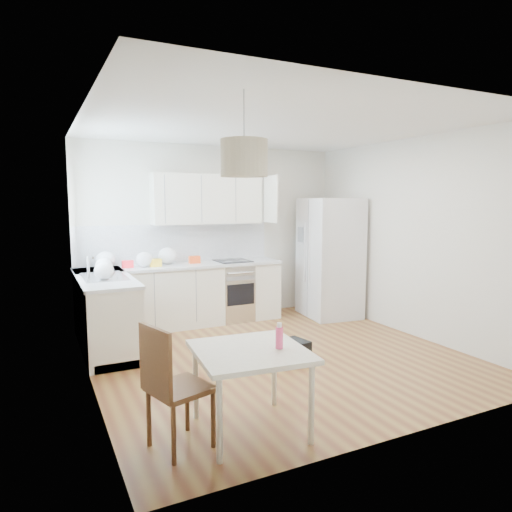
{
  "coord_description": "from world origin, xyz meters",
  "views": [
    {
      "loc": [
        -2.56,
        -4.65,
        1.85
      ],
      "look_at": [
        -0.08,
        0.4,
        1.17
      ],
      "focal_mm": 32.0,
      "sensor_mm": 36.0,
      "label": 1
    }
  ],
  "objects_px": {
    "dining_table": "(250,358)",
    "refrigerator": "(330,257)",
    "dining_chair": "(180,385)",
    "gym_bag": "(288,351)"
  },
  "relations": [
    {
      "from": "dining_table",
      "to": "dining_chair",
      "type": "relative_size",
      "value": 0.97
    },
    {
      "from": "dining_table",
      "to": "dining_chair",
      "type": "distance_m",
      "value": 0.59
    },
    {
      "from": "dining_table",
      "to": "refrigerator",
      "type": "bearing_deg",
      "value": 51.19
    },
    {
      "from": "refrigerator",
      "to": "dining_chair",
      "type": "relative_size",
      "value": 1.96
    },
    {
      "from": "refrigerator",
      "to": "dining_table",
      "type": "relative_size",
      "value": 2.02
    },
    {
      "from": "refrigerator",
      "to": "dining_table",
      "type": "bearing_deg",
      "value": -127.55
    },
    {
      "from": "dining_chair",
      "to": "gym_bag",
      "type": "distance_m",
      "value": 2.12
    },
    {
      "from": "dining_chair",
      "to": "gym_bag",
      "type": "xyz_separation_m",
      "value": [
        1.66,
        1.26,
        -0.37
      ]
    },
    {
      "from": "refrigerator",
      "to": "gym_bag",
      "type": "height_order",
      "value": "refrigerator"
    },
    {
      "from": "dining_chair",
      "to": "dining_table",
      "type": "bearing_deg",
      "value": -17.29
    }
  ]
}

